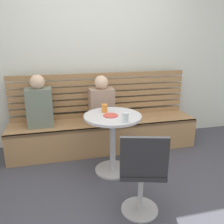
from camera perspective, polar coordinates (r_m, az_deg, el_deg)
name	(u,v)px	position (r m, az deg, el deg)	size (l,w,h in m)	color
ground	(128,199)	(2.62, 3.91, -20.32)	(8.00, 8.00, 0.00)	#42424C
back_wall	(98,48)	(3.66, -3.50, 15.20)	(5.20, 0.10, 2.90)	silver
booth_bench	(104,135)	(3.51, -1.84, -5.59)	(2.70, 0.52, 0.44)	#A87C51
booth_backrest	(101,95)	(3.56, -2.72, 4.20)	(2.65, 0.04, 0.67)	#9A7249
cafe_table	(113,133)	(2.82, 0.15, -5.03)	(0.68, 0.68, 0.74)	#ADADB2
white_chair	(142,172)	(2.18, 7.29, -14.23)	(0.49, 0.49, 0.85)	#ADADB2
person_adult	(39,104)	(3.29, -17.20, 1.89)	(0.34, 0.22, 0.71)	slate
person_child_left	(102,102)	(3.30, -2.56, 2.39)	(0.34, 0.22, 0.67)	#9E7F6B
cup_tumbler_orange	(104,108)	(2.84, -1.84, 0.93)	(0.07, 0.07, 0.10)	orange
cup_water_clear	(125,118)	(2.50, 3.27, -1.35)	(0.07, 0.07, 0.11)	white
plate_small	(111,115)	(2.72, -0.34, -0.83)	(0.17, 0.17, 0.01)	#DB4C42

